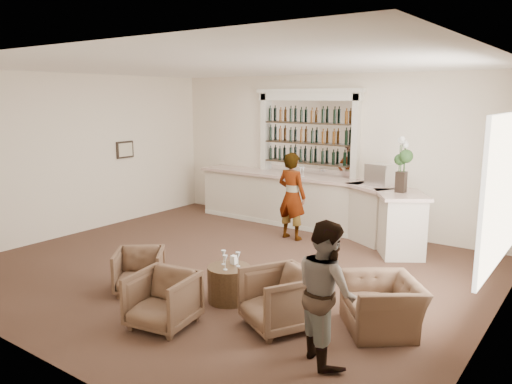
# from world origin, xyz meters

# --- Properties ---
(ground) EXTENTS (8.00, 8.00, 0.00)m
(ground) POSITION_xyz_m (0.00, 0.00, 0.00)
(ground) COLOR #4D3326
(ground) RESTS_ON ground
(room_shell) EXTENTS (8.04, 7.02, 3.32)m
(room_shell) POSITION_xyz_m (0.16, 0.71, 2.34)
(room_shell) COLOR #F4E3CA
(room_shell) RESTS_ON ground
(bar_counter) EXTENTS (5.72, 1.80, 1.14)m
(bar_counter) POSITION_xyz_m (-0.16, 3.00, 0.57)
(bar_counter) COLOR beige
(bar_counter) RESTS_ON ground
(back_bar_alcove) EXTENTS (2.64, 0.25, 3.00)m
(back_bar_alcove) POSITION_xyz_m (-0.50, 3.41, 2.03)
(back_bar_alcove) COLOR white
(back_bar_alcove) RESTS_ON ground
(cocktail_table) EXTENTS (0.61, 0.61, 0.50)m
(cocktail_table) POSITION_xyz_m (0.84, -1.04, 0.25)
(cocktail_table) COLOR brown
(cocktail_table) RESTS_ON ground
(sommelier) EXTENTS (0.67, 0.47, 1.76)m
(sommelier) POSITION_xyz_m (-0.10, 2.14, 0.88)
(sommelier) COLOR gray
(sommelier) RESTS_ON ground
(guest) EXTENTS (0.97, 0.94, 1.57)m
(guest) POSITION_xyz_m (2.69, -1.67, 0.78)
(guest) COLOR gray
(guest) RESTS_ON ground
(armchair_left) EXTENTS (0.97, 0.97, 0.64)m
(armchair_left) POSITION_xyz_m (-0.45, -1.54, 0.32)
(armchair_left) COLOR brown
(armchair_left) RESTS_ON ground
(armchair_center) EXTENTS (0.86, 0.88, 0.70)m
(armchair_center) POSITION_xyz_m (0.67, -2.14, 0.35)
(armchair_center) COLOR brown
(armchair_center) RESTS_ON ground
(armchair_right) EXTENTS (1.09, 1.10, 0.75)m
(armchair_right) POSITION_xyz_m (1.87, -1.33, 0.37)
(armchair_right) COLOR brown
(armchair_right) RESTS_ON ground
(armchair_far) EXTENTS (1.28, 1.30, 0.64)m
(armchair_far) POSITION_xyz_m (2.93, -0.62, 0.32)
(armchair_far) COLOR brown
(armchair_far) RESTS_ON ground
(espresso_machine) EXTENTS (0.54, 0.48, 0.42)m
(espresso_machine) POSITION_xyz_m (1.40, 2.96, 1.35)
(espresso_machine) COLOR silver
(espresso_machine) RESTS_ON bar_counter
(flower_vase) EXTENTS (0.26, 0.26, 1.00)m
(flower_vase) POSITION_xyz_m (1.99, 2.48, 1.70)
(flower_vase) COLOR black
(flower_vase) RESTS_ON bar_counter
(wine_glass_bar_left) EXTENTS (0.07, 0.07, 0.21)m
(wine_glass_bar_left) POSITION_xyz_m (-0.41, 2.99, 1.25)
(wine_glass_bar_left) COLOR white
(wine_glass_bar_left) RESTS_ON bar_counter
(wine_glass_bar_right) EXTENTS (0.07, 0.07, 0.21)m
(wine_glass_bar_right) POSITION_xyz_m (-0.34, 2.99, 1.25)
(wine_glass_bar_right) COLOR white
(wine_glass_bar_right) RESTS_ON bar_counter
(wine_glass_tbl_a) EXTENTS (0.07, 0.07, 0.21)m
(wine_glass_tbl_a) POSITION_xyz_m (0.72, -1.01, 0.60)
(wine_glass_tbl_a) COLOR white
(wine_glass_tbl_a) RESTS_ON cocktail_table
(wine_glass_tbl_b) EXTENTS (0.07, 0.07, 0.21)m
(wine_glass_tbl_b) POSITION_xyz_m (0.94, -0.96, 0.60)
(wine_glass_tbl_b) COLOR white
(wine_glass_tbl_b) RESTS_ON cocktail_table
(wine_glass_tbl_c) EXTENTS (0.07, 0.07, 0.21)m
(wine_glass_tbl_c) POSITION_xyz_m (0.88, -1.17, 0.60)
(wine_glass_tbl_c) COLOR white
(wine_glass_tbl_c) RESTS_ON cocktail_table
(napkin_holder) EXTENTS (0.08, 0.08, 0.12)m
(napkin_holder) POSITION_xyz_m (0.82, -0.90, 0.56)
(napkin_holder) COLOR white
(napkin_holder) RESTS_ON cocktail_table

